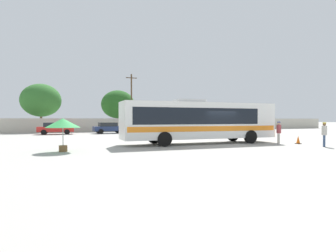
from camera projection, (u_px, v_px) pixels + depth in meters
ground_plane at (168, 136)px, 30.07m from camera, size 300.00×300.00×0.00m
perimeter_wall at (136, 125)px, 42.36m from camera, size 80.00×0.30×2.03m
coach_bus_white_orange at (198, 120)px, 20.93m from camera, size 12.35×3.09×3.41m
attendant_by_bus_door at (279, 131)px, 20.87m from camera, size 0.46×0.46×1.71m
passenger_waiting_on_apron at (324, 133)px, 18.58m from camera, size 0.47×0.47×1.69m
vendor_umbrella_near_gate_green at (63, 124)px, 15.83m from camera, size 1.97×1.97×1.96m
parked_car_leftmost_red at (55, 128)px, 33.94m from camera, size 4.39×2.19×1.48m
parked_car_second_dark_blue at (109, 128)px, 36.16m from camera, size 4.26×2.15×1.46m
parked_car_third_dark_blue at (148, 127)px, 38.31m from camera, size 4.24×2.06×1.46m
parked_car_rightmost_silver at (185, 127)px, 40.68m from camera, size 4.48×2.03×1.48m
utility_pole_near at (131, 101)px, 44.34m from camera, size 1.80×0.24×9.28m
roadside_tree_left at (41, 100)px, 40.46m from camera, size 5.78×5.78×7.19m
roadside_tree_midleft at (118, 104)px, 47.26m from camera, size 5.77×5.77×6.95m
traffic_cone_on_apron at (298, 140)px, 20.84m from camera, size 0.36×0.36×0.64m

